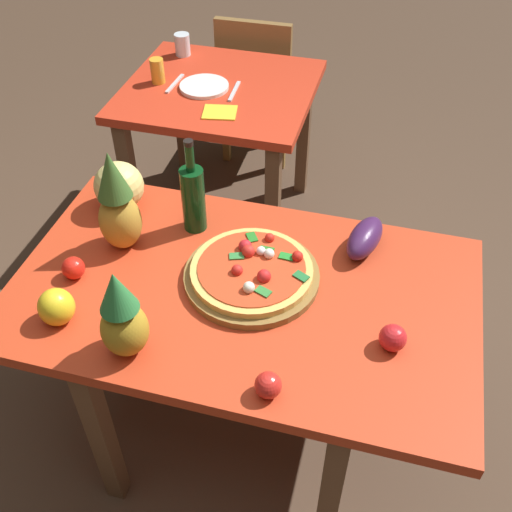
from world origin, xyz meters
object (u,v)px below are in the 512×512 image
(dining_chair, at_px, (258,80))
(wine_bottle, at_px, (193,197))
(pineapple_right, at_px, (122,318))
(melon, at_px, (119,186))
(pizza, at_px, (252,269))
(drinking_glass_water, at_px, (182,45))
(dinner_plate, at_px, (204,86))
(eggplant, at_px, (365,238))
(knife_utensil, at_px, (234,91))
(tomato_at_corner, at_px, (73,268))
(tomato_near_board, at_px, (268,385))
(display_table, at_px, (243,309))
(drinking_glass_juice, at_px, (157,71))
(tomato_beside_pepper, at_px, (393,338))
(fork_utensil, at_px, (175,83))
(pizza_board, at_px, (252,276))
(pineapple_left, at_px, (118,206))
(background_table, at_px, (220,111))
(bell_pepper, at_px, (56,307))
(napkin_folded, at_px, (220,112))

(dining_chair, distance_m, wine_bottle, 1.62)
(pineapple_right, height_order, melon, pineapple_right)
(pizza, bearing_deg, drinking_glass_water, 117.65)
(pizza, height_order, dinner_plate, pizza)
(eggplant, height_order, knife_utensil, eggplant)
(melon, distance_m, tomato_at_corner, 0.36)
(pineapple_right, distance_m, tomato_near_board, 0.41)
(display_table, height_order, drinking_glass_juice, drinking_glass_juice)
(pizza, distance_m, tomato_beside_pepper, 0.45)
(pizza, distance_m, eggplant, 0.38)
(tomato_beside_pepper, height_order, fork_utensil, tomato_beside_pepper)
(dining_chair, bearing_deg, knife_utensil, 94.94)
(dining_chair, height_order, melon, melon)
(pizza_board, distance_m, pineapple_left, 0.46)
(pizza, xyz_separation_m, drinking_glass_juice, (-0.74, 1.10, 0.01))
(wine_bottle, height_order, tomato_beside_pepper, wine_bottle)
(background_table, xyz_separation_m, tomato_at_corner, (-0.05, -1.26, 0.16))
(pineapple_left, height_order, pineapple_right, pineapple_left)
(pineapple_right, distance_m, melon, 0.63)
(bell_pepper, bearing_deg, background_table, 89.39)
(background_table, distance_m, fork_utensil, 0.24)
(pineapple_right, height_order, knife_utensil, pineapple_right)
(background_table, xyz_separation_m, wine_bottle, (0.22, -0.95, 0.25))
(background_table, bearing_deg, tomato_near_board, -68.09)
(eggplant, bearing_deg, tomato_near_board, -104.81)
(pizza_board, relative_size, drinking_glass_juice, 3.69)
(melon, xyz_separation_m, napkin_folded, (0.13, 0.69, -0.08))
(pizza, xyz_separation_m, dinner_plate, (-0.52, 1.10, -0.03))
(melon, relative_size, drinking_glass_water, 1.63)
(wine_bottle, bearing_deg, tomato_at_corner, -131.11)
(drinking_glass_juice, bearing_deg, fork_utensil, 1.08)
(display_table, xyz_separation_m, tomato_at_corner, (-0.50, -0.08, 0.12))
(dining_chair, distance_m, tomato_at_corner, 1.90)
(tomato_at_corner, bearing_deg, background_table, 87.54)
(dining_chair, relative_size, tomato_near_board, 12.30)
(display_table, height_order, dining_chair, dining_chair)
(dining_chair, xyz_separation_m, tomato_at_corner, (-0.07, -1.88, 0.30))
(wine_bottle, distance_m, tomato_near_board, 0.69)
(tomato_beside_pepper, bearing_deg, display_table, 166.86)
(display_table, distance_m, napkin_folded, 1.04)
(display_table, distance_m, pineapple_right, 0.43)
(fork_utensil, bearing_deg, knife_utensil, 2.96)
(pizza_board, relative_size, knife_utensil, 2.26)
(dining_chair, distance_m, pineapple_right, 2.13)
(drinking_glass_juice, bearing_deg, eggplant, -40.09)
(background_table, xyz_separation_m, tomato_beside_pepper, (0.89, -1.29, 0.16))
(display_table, xyz_separation_m, drinking_glass_juice, (-0.73, 1.15, 0.14))
(wine_bottle, distance_m, pineapple_right, 0.53)
(dining_chair, height_order, eggplant, dining_chair)
(dining_chair, height_order, drinking_glass_water, drinking_glass_water)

